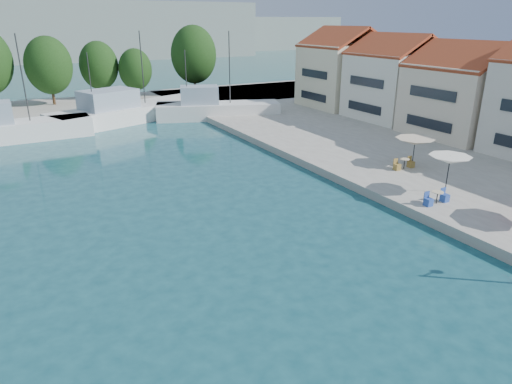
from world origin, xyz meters
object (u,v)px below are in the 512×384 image
trawler_04 (215,109)px  umbrella_cream (415,142)px  trawler_02 (12,130)px  umbrella_white (450,160)px  trawler_03 (128,112)px

trawler_04 → umbrella_cream: bearing=-59.5°
trawler_04 → umbrella_cream: (4.83, -25.97, 1.37)m
trawler_02 → umbrella_white: size_ratio=5.25×
umbrella_white → umbrella_cream: 5.84m
trawler_02 → trawler_03: 12.72m
trawler_03 → trawler_04: bearing=-39.9°
trawler_04 → umbrella_white: trawler_04 is taller
trawler_02 → umbrella_white: trawler_02 is taller
trawler_03 → umbrella_white: size_ratio=7.41×
umbrella_white → umbrella_cream: size_ratio=0.90×
umbrella_white → umbrella_cream: (2.59, 5.22, -0.33)m
umbrella_white → umbrella_cream: bearing=63.7°
trawler_03 → trawler_04: 9.94m
trawler_03 → umbrella_white: 36.53m
trawler_02 → umbrella_cream: (26.30, -25.51, 1.36)m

